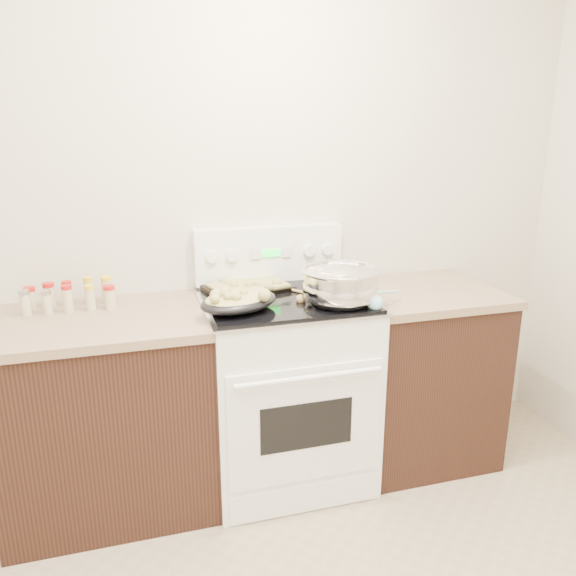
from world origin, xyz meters
name	(u,v)px	position (x,y,z in m)	size (l,w,h in m)	color
room_shell	(313,133)	(0.00, 0.00, 1.70)	(4.10, 3.60, 2.75)	beige
counter_left	(109,412)	(-0.48, 1.43, 0.46)	(0.93, 0.67, 0.92)	black
counter_right	(417,372)	(1.08, 1.43, 0.46)	(0.73, 0.67, 0.92)	black
kitchen_range	(285,385)	(0.35, 1.42, 0.49)	(0.78, 0.73, 1.22)	white
mixing_bowl	(341,286)	(0.56, 1.26, 1.03)	(0.44, 0.44, 0.21)	silver
roasting_pan	(238,300)	(0.10, 1.28, 0.99)	(0.43, 0.38, 0.11)	black
baking_sheet	(248,287)	(0.21, 1.57, 0.96)	(0.44, 0.36, 0.06)	black
wooden_spoon	(303,297)	(0.42, 1.36, 0.95)	(0.17, 0.24, 0.04)	#AD824F
blue_ladle	(377,301)	(0.69, 1.15, 0.97)	(0.22, 0.18, 0.09)	#92D2DA
spice_jars	(70,296)	(-0.60, 1.59, 0.98)	(0.40, 0.15, 0.13)	#BFB28C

